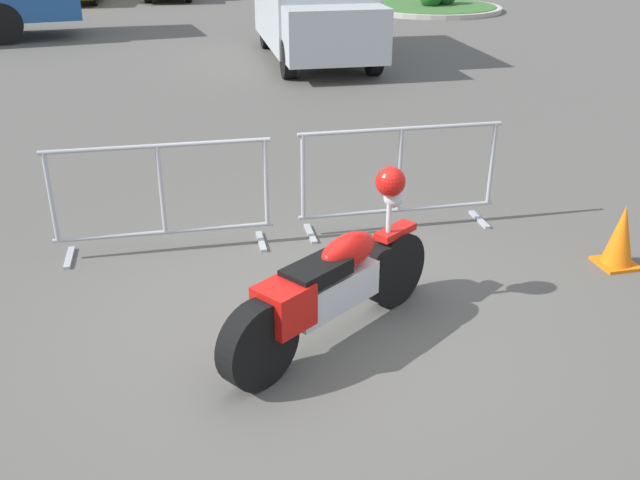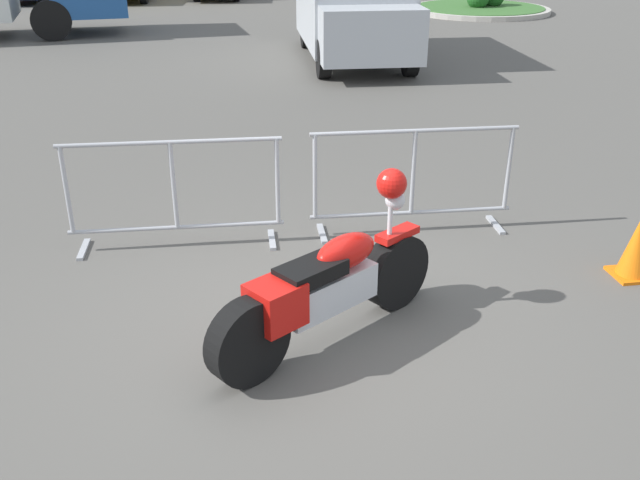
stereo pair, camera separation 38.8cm
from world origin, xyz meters
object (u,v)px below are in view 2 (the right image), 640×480
(motorcycle, at_px, (328,286))
(traffic_cone, at_px, (637,247))
(crowd_barrier_near, at_px, (174,193))
(crowd_barrier_far, at_px, (413,180))

(motorcycle, xyz_separation_m, traffic_cone, (2.85, 0.58, -0.17))
(motorcycle, height_order, traffic_cone, motorcycle)
(crowd_barrier_near, xyz_separation_m, traffic_cone, (4.01, -1.26, -0.26))
(crowd_barrier_near, bearing_deg, motorcycle, -57.88)
(crowd_barrier_near, distance_m, traffic_cone, 4.21)
(motorcycle, distance_m, crowd_barrier_far, 2.18)
(crowd_barrier_far, bearing_deg, crowd_barrier_near, 180.00)
(crowd_barrier_near, height_order, traffic_cone, crowd_barrier_near)
(motorcycle, bearing_deg, crowd_barrier_near, 87.89)
(crowd_barrier_near, bearing_deg, crowd_barrier_far, 0.00)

